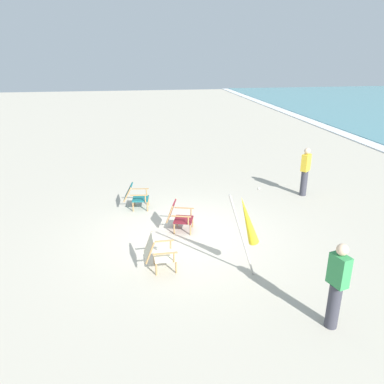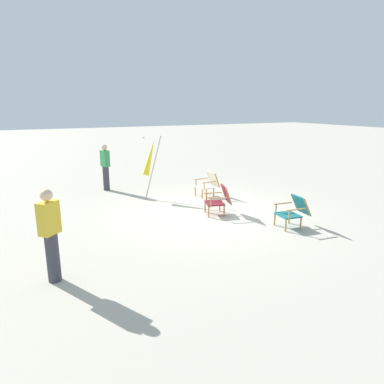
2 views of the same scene
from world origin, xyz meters
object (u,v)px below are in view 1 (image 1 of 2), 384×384
(beach_chair_far_center, at_px, (158,252))
(umbrella_furled_yellow, at_px, (247,221))
(beach_chair_front_right, at_px, (135,196))
(person_near_chairs, at_px, (337,286))
(person_by_waterline, at_px, (305,171))
(beach_chair_mid_center, at_px, (178,216))

(beach_chair_far_center, distance_m, umbrella_furled_yellow, 2.10)
(beach_chair_far_center, height_order, beach_chair_front_right, beach_chair_far_center)
(person_near_chairs, distance_m, person_by_waterline, 6.57)
(beach_chair_far_center, bearing_deg, beach_chair_front_right, -173.16)
(beach_chair_front_right, bearing_deg, umbrella_furled_yellow, 28.17)
(beach_chair_mid_center, distance_m, beach_chair_far_center, 1.98)
(person_near_chairs, bearing_deg, person_by_waterline, 159.45)
(beach_chair_front_right, xyz_separation_m, person_by_waterline, (-0.25, 5.59, 0.41))
(beach_chair_mid_center, distance_m, beach_chair_front_right, 2.03)
(umbrella_furled_yellow, xyz_separation_m, person_by_waterline, (-4.42, 3.36, -0.48))
(person_near_chairs, relative_size, person_by_waterline, 1.00)
(person_by_waterline, bearing_deg, beach_chair_mid_center, -66.42)
(beach_chair_front_right, distance_m, person_near_chairs, 6.76)
(umbrella_furled_yellow, relative_size, person_near_chairs, 1.24)
(person_near_chairs, bearing_deg, umbrella_furled_yellow, -148.62)
(umbrella_furled_yellow, relative_size, person_by_waterline, 1.24)
(umbrella_furled_yellow, xyz_separation_m, person_near_chairs, (1.73, 1.05, -0.48))
(beach_chair_far_center, distance_m, beach_chair_front_right, 3.59)
(beach_chair_mid_center, height_order, person_by_waterline, person_by_waterline)
(beach_chair_far_center, relative_size, person_by_waterline, 0.50)
(beach_chair_mid_center, distance_m, person_near_chairs, 4.74)
(beach_chair_far_center, relative_size, umbrella_furled_yellow, 0.40)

